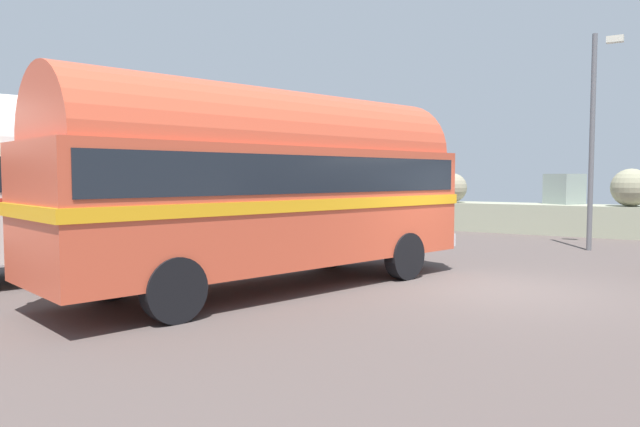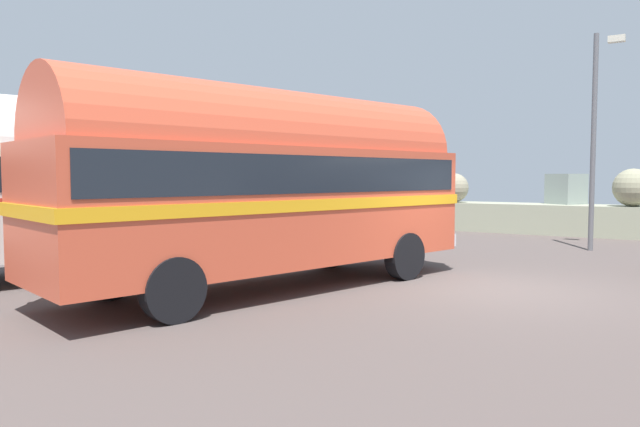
# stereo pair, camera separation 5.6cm
# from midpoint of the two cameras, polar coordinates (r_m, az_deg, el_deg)

# --- Properties ---
(ground) EXTENTS (32.00, 26.00, 0.02)m
(ground) POSITION_cam_midpoint_polar(r_m,az_deg,el_deg) (11.41, 16.83, -7.17)
(ground) COLOR #504441
(breakwater) EXTENTS (31.36, 2.27, 2.40)m
(breakwater) POSITION_cam_midpoint_polar(r_m,az_deg,el_deg) (22.87, 24.92, -0.17)
(breakwater) COLOR gray
(breakwater) RESTS_ON ground
(vintage_coach) EXTENTS (4.59, 8.91, 3.70)m
(vintage_coach) POSITION_cam_midpoint_polar(r_m,az_deg,el_deg) (10.90, -5.05, 3.26)
(vintage_coach) COLOR black
(vintage_coach) RESTS_ON ground
(second_coach) EXTENTS (5.04, 8.90, 3.70)m
(second_coach) POSITION_cam_midpoint_polar(r_m,az_deg,el_deg) (13.55, -21.76, 3.09)
(second_coach) COLOR black
(second_coach) RESTS_ON ground
(lamp_post) EXTENTS (0.74, 0.74, 6.08)m
(lamp_post) POSITION_cam_midpoint_polar(r_m,az_deg,el_deg) (18.31, 25.13, 7.44)
(lamp_post) COLOR #5B5B60
(lamp_post) RESTS_ON ground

